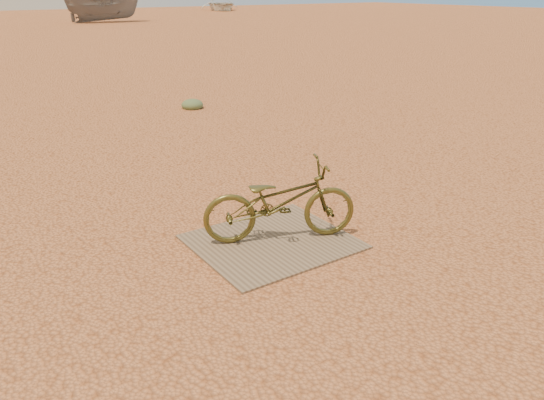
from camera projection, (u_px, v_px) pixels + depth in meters
ground at (312, 239)px, 5.39m from camera, size 120.00×120.00×0.00m
plywood_board at (272, 242)px, 5.32m from camera, size 1.50×1.33×0.02m
bicycle at (280, 201)px, 5.22m from camera, size 1.61×1.09×0.80m
boat_mid_right at (104, 7)px, 36.99m from camera, size 5.44×2.38×2.05m
boat_far_right at (221, 5)px, 54.85m from camera, size 5.85×6.66×1.15m
kale_b at (192, 108)px, 11.16m from camera, size 0.46×0.46×0.25m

